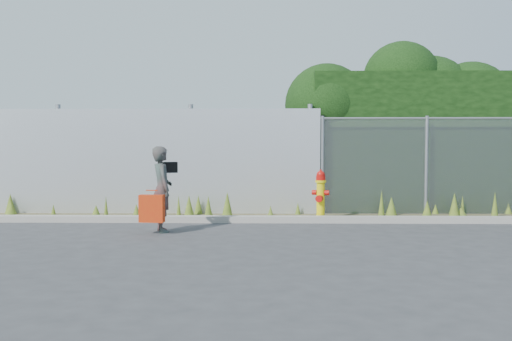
% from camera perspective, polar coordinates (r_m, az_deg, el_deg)
% --- Properties ---
extents(ground, '(80.00, 80.00, 0.00)m').
position_cam_1_polar(ground, '(8.97, 1.77, -6.87)').
color(ground, '#333436').
rests_on(ground, ground).
extents(curb, '(16.00, 0.22, 0.12)m').
position_cam_1_polar(curb, '(10.74, 1.65, -4.90)').
color(curb, gray).
rests_on(curb, ground).
extents(weed_strip, '(16.00, 1.29, 0.52)m').
position_cam_1_polar(weed_strip, '(11.40, 2.19, -4.12)').
color(weed_strip, '#4A432A').
rests_on(weed_strip, ground).
extents(corrugated_fence, '(8.50, 0.21, 2.30)m').
position_cam_1_polar(corrugated_fence, '(12.26, -13.77, 0.89)').
color(corrugated_fence, silver).
rests_on(corrugated_fence, ground).
extents(chainlink_fence, '(6.50, 0.07, 2.05)m').
position_cam_1_polar(chainlink_fence, '(12.63, 21.26, 0.50)').
color(chainlink_fence, gray).
rests_on(chainlink_fence, ground).
extents(hedge, '(7.90, 2.09, 3.76)m').
position_cam_1_polar(hedge, '(13.63, 19.61, 4.74)').
color(hedge, black).
rests_on(hedge, ground).
extents(fire_hydrant, '(0.33, 0.30, 0.99)m').
position_cam_1_polar(fire_hydrant, '(11.02, 6.48, -2.53)').
color(fire_hydrant, yellow).
rests_on(fire_hydrant, ground).
extents(woman, '(0.52, 0.62, 1.44)m').
position_cam_1_polar(woman, '(9.70, -9.41, -1.86)').
color(woman, '#0E5A51').
rests_on(woman, ground).
extents(red_tote_bag, '(0.41, 0.15, 0.53)m').
position_cam_1_polar(red_tote_bag, '(9.48, -10.38, -3.76)').
color(red_tote_bag, '#BB240A').
extents(black_shoulder_bag, '(0.25, 0.10, 0.19)m').
position_cam_1_polar(black_shoulder_bag, '(9.86, -8.59, 0.31)').
color(black_shoulder_bag, black).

